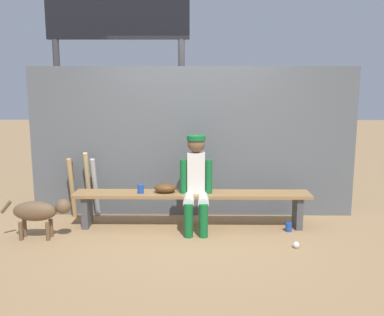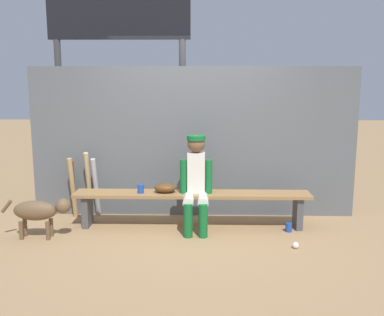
{
  "view_description": "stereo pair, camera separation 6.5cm",
  "coord_description": "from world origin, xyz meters",
  "views": [
    {
      "loc": [
        0.07,
        -5.42,
        1.88
      ],
      "look_at": [
        0.0,
        0.0,
        0.9
      ],
      "focal_mm": 40.95,
      "sensor_mm": 36.0,
      "label": 1
    },
    {
      "loc": [
        0.13,
        -5.42,
        1.88
      ],
      "look_at": [
        0.0,
        0.0,
        0.9
      ],
      "focal_mm": 40.95,
      "sensor_mm": 36.0,
      "label": 2
    }
  ],
  "objects": [
    {
      "name": "ground_plane",
      "position": [
        0.0,
        0.0,
        0.0
      ],
      "size": [
        30.0,
        30.0,
        0.0
      ],
      "primitive_type": "plane",
      "color": "#9E7A51"
    },
    {
      "name": "chainlink_fence",
      "position": [
        0.0,
        0.5,
        1.03
      ],
      "size": [
        4.44,
        0.03,
        2.05
      ],
      "primitive_type": "cube",
      "color": "#595E63",
      "rests_on": "ground_plane"
    },
    {
      "name": "dugout_bench",
      "position": [
        0.0,
        0.0,
        0.36
      ],
      "size": [
        3.01,
        0.36,
        0.45
      ],
      "color": "olive",
      "rests_on": "ground_plane"
    },
    {
      "name": "player_seated",
      "position": [
        0.05,
        -0.11,
        0.65
      ],
      "size": [
        0.41,
        0.55,
        1.19
      ],
      "color": "silver",
      "rests_on": "ground_plane"
    },
    {
      "name": "baseball_glove",
      "position": [
        -0.34,
        0.0,
        0.51
      ],
      "size": [
        0.28,
        0.2,
        0.12
      ],
      "primitive_type": "ellipsoid",
      "color": "#593819",
      "rests_on": "dugout_bench"
    },
    {
      "name": "bat_aluminum_silver",
      "position": [
        -1.33,
        0.37,
        0.42
      ],
      "size": [
        0.07,
        0.25,
        0.84
      ],
      "primitive_type": "cylinder",
      "rotation": [
        0.22,
        0.0,
        -0.04
      ],
      "color": "#B7B7BC",
      "rests_on": "ground_plane"
    },
    {
      "name": "bat_wood_natural",
      "position": [
        -1.44,
        0.41,
        0.46
      ],
      "size": [
        0.08,
        0.27,
        0.92
      ],
      "primitive_type": "cylinder",
      "rotation": [
        0.22,
        0.0,
        0.04
      ],
      "color": "tan",
      "rests_on": "ground_plane"
    },
    {
      "name": "bat_wood_tan",
      "position": [
        -1.63,
        0.32,
        0.42
      ],
      "size": [
        0.09,
        0.2,
        0.85
      ],
      "primitive_type": "cylinder",
      "rotation": [
        0.15,
        0.0,
        -0.13
      ],
      "color": "tan",
      "rests_on": "ground_plane"
    },
    {
      "name": "bat_wood_dark",
      "position": [
        -1.66,
        0.42,
        0.4
      ],
      "size": [
        0.11,
        0.26,
        0.81
      ],
      "primitive_type": "cylinder",
      "rotation": [
        0.24,
        0.0,
        0.19
      ],
      "color": "brown",
      "rests_on": "ground_plane"
    },
    {
      "name": "baseball",
      "position": [
        1.19,
        -0.71,
        0.04
      ],
      "size": [
        0.07,
        0.07,
        0.07
      ],
      "primitive_type": "sphere",
      "color": "white",
      "rests_on": "ground_plane"
    },
    {
      "name": "cup_on_ground",
      "position": [
        1.21,
        -0.16,
        0.06
      ],
      "size": [
        0.08,
        0.08,
        0.11
      ],
      "primitive_type": "cylinder",
      "color": "#1E47AD",
      "rests_on": "ground_plane"
    },
    {
      "name": "cup_on_bench",
      "position": [
        -0.65,
        -0.04,
        0.51
      ],
      "size": [
        0.08,
        0.08,
        0.11
      ],
      "primitive_type": "cylinder",
      "color": "#1E47AD",
      "rests_on": "dugout_bench"
    },
    {
      "name": "scoreboard",
      "position": [
        -1.03,
        1.15,
        2.53
      ],
      "size": [
        2.35,
        0.27,
        3.57
      ],
      "color": "#3F3F42",
      "rests_on": "ground_plane"
    },
    {
      "name": "dog",
      "position": [
        -1.8,
        -0.45,
        0.34
      ],
      "size": [
        0.84,
        0.2,
        0.49
      ],
      "color": "brown",
      "rests_on": "ground_plane"
    }
  ]
}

